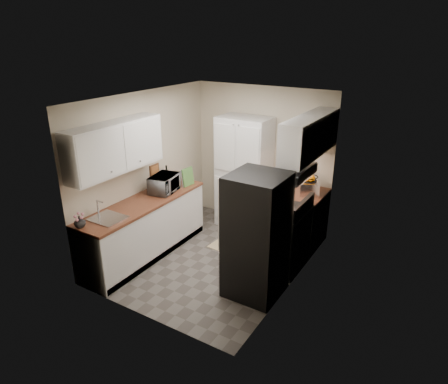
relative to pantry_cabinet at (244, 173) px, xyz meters
The scene contains 16 objects.
ground 1.66m from the pantry_cabinet, 81.35° to the right, with size 3.20×3.20×0.00m, color #56514C.
room_shell 1.48m from the pantry_cabinet, 82.18° to the right, with size 2.64×3.24×2.52m.
pantry_cabinet is the anchor object (origin of this frame).
base_cabinet_left 2.00m from the pantry_cabinet, 114.36° to the right, with size 0.60×2.30×0.88m, color silver.
countertop_left 1.92m from the pantry_cabinet, 114.36° to the right, with size 0.63×2.33×0.04m, color brown.
base_cabinet_right 1.32m from the pantry_cabinet, ahead, with size 0.60×0.80×0.88m, color silver.
countertop_right 1.20m from the pantry_cabinet, ahead, with size 0.63×0.83×0.04m, color brown.
electric_range 1.58m from the pantry_cabinet, 38.22° to the right, with size 0.71×0.78×1.13m.
refrigerator 2.07m from the pantry_cabinet, 56.54° to the right, with size 0.70×0.72×1.70m, color #B7B7BC.
microwave 1.48m from the pantry_cabinet, 121.02° to the right, with size 0.51×0.34×0.28m, color #A9A9AE.
wine_bottle 1.36m from the pantry_cabinet, 133.70° to the right, with size 0.08×0.08×0.31m, color black.
flower_vase 2.98m from the pantry_cabinet, 107.80° to the right, with size 0.15×0.15×0.16m, color beige.
cutting_board 1.03m from the pantry_cabinet, 126.27° to the right, with size 0.02×0.24×0.30m, color #4B8137.
toaster_oven 1.26m from the pantry_cabinet, ahead, with size 0.30×0.37×0.22m, color silver.
fruit_basket 1.26m from the pantry_cabinet, ahead, with size 0.27×0.27×0.11m, color orange, non-canonical shape.
kitchen_mat 1.23m from the pantry_cabinet, 75.95° to the right, with size 0.49×0.78×0.01m, color tan.
Camera 1 is at (2.98, -4.57, 3.32)m, focal length 32.00 mm.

